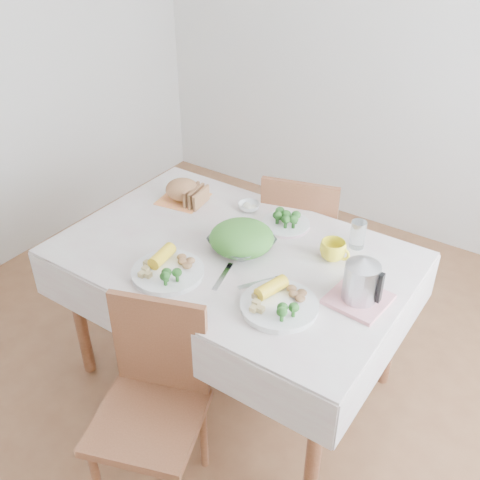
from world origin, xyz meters
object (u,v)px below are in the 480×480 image
Objects in this scene: salad_bowl at (242,244)px; dinner_plate_left at (168,273)px; dining_table at (234,318)px; electric_kettle at (362,276)px; dinner_plate_right at (279,306)px; chair_near at (147,414)px; chair_far at (304,238)px; yellow_mug at (333,250)px.

salad_bowl is 0.88× the size of dinner_plate_left.
dining_table is 7.37× the size of electric_kettle.
chair_near is at bearing -118.45° from dinner_plate_right.
dinner_plate_left is at bearing 66.65° from chair_far.
electric_kettle is (0.50, 0.70, 0.42)m from chair_near.
electric_kettle reaches higher than chair_far.
chair_far reaches higher than chair_near.
chair_far is at bearing 128.48° from yellow_mug.
dining_table is at bearing 74.27° from chair_far.
yellow_mug is (0.38, -0.48, 0.34)m from chair_far.
chair_far is 2.98× the size of dinner_plate_left.
chair_near reaches higher than dinner_plate_right.
dining_table is 1.55× the size of chair_far.
salad_bowl is 0.39m from yellow_mug.
dinner_plate_right is 0.33m from electric_kettle.
dinner_plate_left is at bearing 98.32° from chair_near.
chair_far is 0.72m from salad_bowl.
chair_near reaches higher than yellow_mug.
salad_bowl is at bearing 76.35° from chair_far.
yellow_mug is at bearing 112.72° from chair_far.
dinner_plate_left is (-0.22, 0.42, 0.31)m from chair_near.
electric_kettle reaches higher than salad_bowl.
chair_near reaches higher than salad_bowl.
chair_far is at bearing 90.03° from dining_table.
chair_far reaches higher than dining_table.
chair_near is at bearing -82.53° from dining_table.
chair_far reaches higher than dinner_plate_right.
chair_near is 1.38m from chair_far.
chair_far is at bearing 74.22° from chair_near.
chair_near is 3.31× the size of salad_bowl.
electric_kettle is at bearing 35.09° from chair_near.
chair_far is 1.00m from dinner_plate_right.
chair_far reaches higher than salad_bowl.
yellow_mug is at bearing 87.08° from dinner_plate_right.
chair_near is at bearing -107.73° from yellow_mug.
electric_kettle is at bearing 21.80° from dinner_plate_left.
chair_far is 1.02m from dinner_plate_left.
salad_bowl is 0.41m from dinner_plate_right.
dinner_plate_left is (-0.13, -0.29, 0.40)m from dining_table.
dining_table is 4.64× the size of dinner_plate_left.
dinner_plate_right is (0.36, -0.89, 0.31)m from chair_far.
dinner_plate_left is 1.59× the size of electric_kettle.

